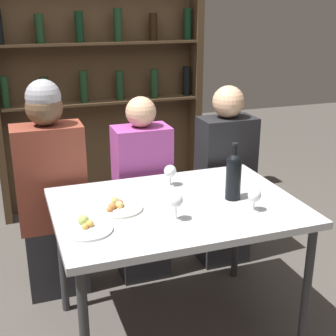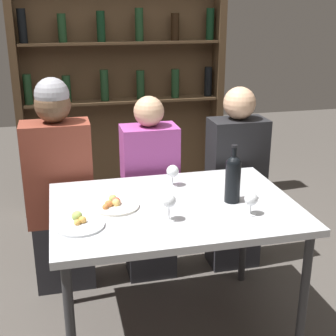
{
  "view_description": "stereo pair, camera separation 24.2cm",
  "coord_description": "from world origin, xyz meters",
  "px_view_note": "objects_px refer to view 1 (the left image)",
  "views": [
    {
      "loc": [
        -0.77,
        -2.04,
        1.72
      ],
      "look_at": [
        0.0,
        0.13,
        0.91
      ],
      "focal_mm": 50.0,
      "sensor_mm": 36.0,
      "label": 1
    },
    {
      "loc": [
        -0.53,
        -2.11,
        1.72
      ],
      "look_at": [
        0.0,
        0.13,
        0.91
      ],
      "focal_mm": 50.0,
      "sensor_mm": 36.0,
      "label": 2
    }
  ],
  "objects_px": {
    "wine_glass_2": "(254,196)",
    "food_plate_1": "(118,207)",
    "wine_glass_1": "(176,201)",
    "seated_person_left": "(52,195)",
    "food_plate_0": "(87,228)",
    "seated_person_right": "(225,182)",
    "wine_bottle": "(234,174)",
    "seated_person_center": "(142,196)",
    "wine_glass_0": "(170,172)"
  },
  "relations": [
    {
      "from": "wine_bottle",
      "to": "seated_person_left",
      "type": "bearing_deg",
      "value": 143.64
    },
    {
      "from": "food_plate_1",
      "to": "seated_person_right",
      "type": "bearing_deg",
      "value": 33.19
    },
    {
      "from": "wine_glass_1",
      "to": "wine_bottle",
      "type": "bearing_deg",
      "value": 21.26
    },
    {
      "from": "wine_glass_2",
      "to": "food_plate_0",
      "type": "relative_size",
      "value": 0.5
    },
    {
      "from": "wine_glass_2",
      "to": "food_plate_1",
      "type": "relative_size",
      "value": 0.49
    },
    {
      "from": "wine_glass_2",
      "to": "food_plate_1",
      "type": "height_order",
      "value": "wine_glass_2"
    },
    {
      "from": "wine_glass_2",
      "to": "seated_person_right",
      "type": "bearing_deg",
      "value": 73.07
    },
    {
      "from": "seated_person_left",
      "to": "food_plate_0",
      "type": "bearing_deg",
      "value": -83.56
    },
    {
      "from": "seated_person_left",
      "to": "wine_glass_1",
      "type": "bearing_deg",
      "value": -57.53
    },
    {
      "from": "food_plate_1",
      "to": "seated_person_left",
      "type": "bearing_deg",
      "value": 115.3
    },
    {
      "from": "wine_glass_1",
      "to": "seated_person_left",
      "type": "xyz_separation_m",
      "value": [
        -0.5,
        0.78,
        -0.2
      ]
    },
    {
      "from": "seated_person_left",
      "to": "seated_person_center",
      "type": "xyz_separation_m",
      "value": [
        0.56,
        -0.0,
        -0.08
      ]
    },
    {
      "from": "food_plate_1",
      "to": "seated_person_right",
      "type": "height_order",
      "value": "seated_person_right"
    },
    {
      "from": "wine_bottle",
      "to": "seated_person_left",
      "type": "height_order",
      "value": "seated_person_left"
    },
    {
      "from": "wine_glass_1",
      "to": "seated_person_right",
      "type": "bearing_deg",
      "value": 50.48
    },
    {
      "from": "wine_bottle",
      "to": "seated_person_right",
      "type": "distance_m",
      "value": 0.76
    },
    {
      "from": "wine_glass_0",
      "to": "wine_glass_2",
      "type": "xyz_separation_m",
      "value": [
        0.27,
        -0.46,
        -0.0
      ]
    },
    {
      "from": "food_plate_0",
      "to": "food_plate_1",
      "type": "height_order",
      "value": "food_plate_0"
    },
    {
      "from": "food_plate_1",
      "to": "seated_person_left",
      "type": "xyz_separation_m",
      "value": [
        -0.27,
        0.57,
        -0.12
      ]
    },
    {
      "from": "wine_glass_0",
      "to": "wine_glass_1",
      "type": "bearing_deg",
      "value": -106.19
    },
    {
      "from": "seated_person_center",
      "to": "wine_glass_0",
      "type": "bearing_deg",
      "value": -80.03
    },
    {
      "from": "wine_glass_1",
      "to": "seated_person_left",
      "type": "distance_m",
      "value": 0.95
    },
    {
      "from": "wine_glass_2",
      "to": "food_plate_1",
      "type": "distance_m",
      "value": 0.67
    },
    {
      "from": "wine_glass_2",
      "to": "seated_person_center",
      "type": "distance_m",
      "value": 0.91
    },
    {
      "from": "wine_glass_1",
      "to": "food_plate_1",
      "type": "bearing_deg",
      "value": 137.2
    },
    {
      "from": "wine_glass_2",
      "to": "seated_person_center",
      "type": "xyz_separation_m",
      "value": [
        -0.33,
        0.81,
        -0.27
      ]
    },
    {
      "from": "food_plate_1",
      "to": "seated_person_center",
      "type": "relative_size",
      "value": 0.19
    },
    {
      "from": "food_plate_0",
      "to": "seated_person_right",
      "type": "bearing_deg",
      "value": 35.08
    },
    {
      "from": "wine_bottle",
      "to": "wine_glass_1",
      "type": "xyz_separation_m",
      "value": [
        -0.37,
        -0.14,
        -0.04
      ]
    },
    {
      "from": "food_plate_0",
      "to": "food_plate_1",
      "type": "distance_m",
      "value": 0.25
    },
    {
      "from": "seated_person_center",
      "to": "seated_person_right",
      "type": "height_order",
      "value": "seated_person_right"
    },
    {
      "from": "wine_bottle",
      "to": "seated_person_left",
      "type": "xyz_separation_m",
      "value": [
        -0.86,
        0.64,
        -0.24
      ]
    },
    {
      "from": "wine_glass_2",
      "to": "food_plate_1",
      "type": "bearing_deg",
      "value": 159.2
    },
    {
      "from": "wine_bottle",
      "to": "seated_person_center",
      "type": "distance_m",
      "value": 0.78
    },
    {
      "from": "wine_bottle",
      "to": "seated_person_left",
      "type": "relative_size",
      "value": 0.23
    },
    {
      "from": "wine_bottle",
      "to": "food_plate_1",
      "type": "xyz_separation_m",
      "value": [
        -0.59,
        0.07,
        -0.12
      ]
    },
    {
      "from": "food_plate_0",
      "to": "seated_person_center",
      "type": "height_order",
      "value": "seated_person_center"
    },
    {
      "from": "food_plate_0",
      "to": "seated_person_left",
      "type": "height_order",
      "value": "seated_person_left"
    },
    {
      "from": "wine_glass_0",
      "to": "seated_person_center",
      "type": "height_order",
      "value": "seated_person_center"
    },
    {
      "from": "wine_glass_1",
      "to": "seated_person_left",
      "type": "bearing_deg",
      "value": 122.47
    },
    {
      "from": "seated_person_right",
      "to": "wine_glass_1",
      "type": "bearing_deg",
      "value": -129.52
    },
    {
      "from": "food_plate_1",
      "to": "seated_person_center",
      "type": "distance_m",
      "value": 0.67
    },
    {
      "from": "food_plate_1",
      "to": "seated_person_left",
      "type": "height_order",
      "value": "seated_person_left"
    },
    {
      "from": "wine_glass_1",
      "to": "food_plate_1",
      "type": "distance_m",
      "value": 0.32
    },
    {
      "from": "wine_bottle",
      "to": "seated_person_left",
      "type": "distance_m",
      "value": 1.1
    },
    {
      "from": "seated_person_center",
      "to": "wine_bottle",
      "type": "bearing_deg",
      "value": -64.37
    },
    {
      "from": "seated_person_left",
      "to": "wine_bottle",
      "type": "bearing_deg",
      "value": -36.36
    },
    {
      "from": "wine_glass_0",
      "to": "seated_person_right",
      "type": "xyz_separation_m",
      "value": [
        0.52,
        0.35,
        -0.25
      ]
    },
    {
      "from": "wine_bottle",
      "to": "wine_glass_1",
      "type": "relative_size",
      "value": 2.26
    },
    {
      "from": "wine_glass_0",
      "to": "wine_glass_1",
      "type": "distance_m",
      "value": 0.45
    }
  ]
}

